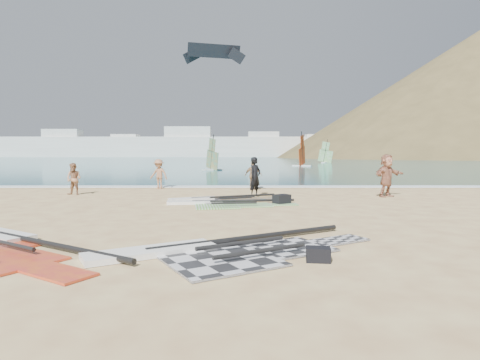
{
  "coord_description": "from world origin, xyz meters",
  "views": [
    {
      "loc": [
        0.28,
        -10.69,
        2.03
      ],
      "look_at": [
        0.31,
        4.0,
        1.0
      ],
      "focal_mm": 30.0,
      "sensor_mm": 36.0,
      "label": 1
    }
  ],
  "objects_px": {
    "beachgoer_mid": "(159,174)",
    "beachgoer_back": "(253,175)",
    "rig_green": "(221,204)",
    "beachgoer_right": "(387,175)",
    "rig_orange": "(218,200)",
    "person_wetsuit": "(255,177)",
    "rig_grey": "(218,250)",
    "beachgoer_left": "(74,179)",
    "gear_bag_far": "(318,254)",
    "gear_bag_near": "(282,199)"
  },
  "relations": [
    {
      "from": "beachgoer_mid",
      "to": "beachgoer_back",
      "type": "height_order",
      "value": "beachgoer_mid"
    },
    {
      "from": "rig_green",
      "to": "beachgoer_right",
      "type": "relative_size",
      "value": 2.62
    },
    {
      "from": "rig_green",
      "to": "rig_orange",
      "type": "relative_size",
      "value": 1.05
    },
    {
      "from": "person_wetsuit",
      "to": "rig_orange",
      "type": "bearing_deg",
      "value": 175.05
    },
    {
      "from": "rig_grey",
      "to": "beachgoer_left",
      "type": "relative_size",
      "value": 3.99
    },
    {
      "from": "rig_green",
      "to": "beachgoer_mid",
      "type": "bearing_deg",
      "value": 110.67
    },
    {
      "from": "beachgoer_back",
      "to": "rig_orange",
      "type": "bearing_deg",
      "value": 81.91
    },
    {
      "from": "rig_green",
      "to": "rig_orange",
      "type": "xyz_separation_m",
      "value": [
        -0.17,
        1.38,
        -0.0
      ]
    },
    {
      "from": "gear_bag_far",
      "to": "beachgoer_right",
      "type": "distance_m",
      "value": 11.97
    },
    {
      "from": "beachgoer_right",
      "to": "rig_grey",
      "type": "bearing_deg",
      "value": -158.21
    },
    {
      "from": "gear_bag_far",
      "to": "beachgoer_left",
      "type": "relative_size",
      "value": 0.29
    },
    {
      "from": "rig_grey",
      "to": "gear_bag_far",
      "type": "relative_size",
      "value": 13.57
    },
    {
      "from": "rig_green",
      "to": "gear_bag_near",
      "type": "xyz_separation_m",
      "value": [
        2.35,
        0.21,
        0.14
      ]
    },
    {
      "from": "beachgoer_mid",
      "to": "beachgoer_back",
      "type": "relative_size",
      "value": 1.04
    },
    {
      "from": "rig_green",
      "to": "beachgoer_left",
      "type": "height_order",
      "value": "beachgoer_left"
    },
    {
      "from": "beachgoer_left",
      "to": "beachgoer_back",
      "type": "relative_size",
      "value": 0.97
    },
    {
      "from": "rig_grey",
      "to": "beachgoer_left",
      "type": "height_order",
      "value": "beachgoer_left"
    },
    {
      "from": "rig_grey",
      "to": "person_wetsuit",
      "type": "height_order",
      "value": "person_wetsuit"
    },
    {
      "from": "beachgoer_back",
      "to": "beachgoer_mid",
      "type": "bearing_deg",
      "value": 1.88
    },
    {
      "from": "beachgoer_right",
      "to": "beachgoer_mid",
      "type": "bearing_deg",
      "value": 126.83
    },
    {
      "from": "gear_bag_near",
      "to": "beachgoer_right",
      "type": "relative_size",
      "value": 0.31
    },
    {
      "from": "rig_grey",
      "to": "gear_bag_near",
      "type": "xyz_separation_m",
      "value": [
        2.07,
        7.48,
        0.14
      ]
    },
    {
      "from": "gear_bag_near",
      "to": "beachgoer_mid",
      "type": "xyz_separation_m",
      "value": [
        -6.09,
        6.68,
        0.62
      ]
    },
    {
      "from": "beachgoer_back",
      "to": "beachgoer_right",
      "type": "distance_m",
      "value": 6.74
    },
    {
      "from": "rig_orange",
      "to": "gear_bag_far",
      "type": "relative_size",
      "value": 10.97
    },
    {
      "from": "person_wetsuit",
      "to": "beachgoer_mid",
      "type": "relative_size",
      "value": 1.1
    },
    {
      "from": "gear_bag_near",
      "to": "gear_bag_far",
      "type": "xyz_separation_m",
      "value": [
        -0.19,
        -8.12,
        -0.06
      ]
    },
    {
      "from": "beachgoer_left",
      "to": "rig_green",
      "type": "bearing_deg",
      "value": -15.65
    },
    {
      "from": "rig_orange",
      "to": "gear_bag_far",
      "type": "height_order",
      "value": "gear_bag_far"
    },
    {
      "from": "gear_bag_near",
      "to": "beachgoer_right",
      "type": "xyz_separation_m",
      "value": [
        5.02,
        2.62,
        0.78
      ]
    },
    {
      "from": "rig_green",
      "to": "beachgoer_mid",
      "type": "distance_m",
      "value": 7.88
    },
    {
      "from": "beachgoer_left",
      "to": "person_wetsuit",
      "type": "bearing_deg",
      "value": 6.48
    },
    {
      "from": "rig_orange",
      "to": "beachgoer_left",
      "type": "xyz_separation_m",
      "value": [
        -6.94,
        2.28,
        0.71
      ]
    },
    {
      "from": "beachgoer_left",
      "to": "beachgoer_back",
      "type": "distance_m",
      "value": 8.89
    },
    {
      "from": "gear_bag_near",
      "to": "gear_bag_far",
      "type": "distance_m",
      "value": 8.13
    },
    {
      "from": "gear_bag_far",
      "to": "beachgoer_back",
      "type": "height_order",
      "value": "beachgoer_back"
    },
    {
      "from": "rig_grey",
      "to": "beachgoer_back",
      "type": "distance_m",
      "value": 13.39
    },
    {
      "from": "beachgoer_left",
      "to": "rig_grey",
      "type": "bearing_deg",
      "value": -44.37
    },
    {
      "from": "rig_grey",
      "to": "rig_orange",
      "type": "height_order",
      "value": "rig_grey"
    },
    {
      "from": "beachgoer_back",
      "to": "beachgoer_right",
      "type": "bearing_deg",
      "value": 162.57
    },
    {
      "from": "rig_orange",
      "to": "gear_bag_near",
      "type": "xyz_separation_m",
      "value": [
        2.52,
        -1.17,
        0.14
      ]
    },
    {
      "from": "rig_green",
      "to": "beachgoer_left",
      "type": "bearing_deg",
      "value": 144.95
    },
    {
      "from": "gear_bag_near",
      "to": "beachgoer_back",
      "type": "distance_m",
      "value": 5.93
    },
    {
      "from": "beachgoer_right",
      "to": "gear_bag_near",
      "type": "bearing_deg",
      "value": 174.44
    },
    {
      "from": "person_wetsuit",
      "to": "beachgoer_right",
      "type": "relative_size",
      "value": 0.93
    },
    {
      "from": "rig_grey",
      "to": "beachgoer_mid",
      "type": "distance_m",
      "value": 14.74
    },
    {
      "from": "rig_orange",
      "to": "beachgoer_right",
      "type": "height_order",
      "value": "beachgoer_right"
    },
    {
      "from": "rig_grey",
      "to": "beachgoer_back",
      "type": "relative_size",
      "value": 3.85
    },
    {
      "from": "beachgoer_mid",
      "to": "person_wetsuit",
      "type": "bearing_deg",
      "value": -16.78
    },
    {
      "from": "rig_green",
      "to": "gear_bag_near",
      "type": "distance_m",
      "value": 2.36
    }
  ]
}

